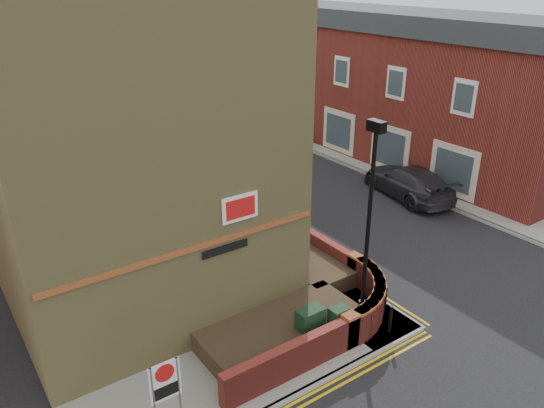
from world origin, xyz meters
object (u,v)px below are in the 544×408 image
Objects in this scene: zone_sign at (166,388)px; silver_car_near at (232,185)px; lamppost at (368,228)px; utility_cabinet_large at (310,327)px.

silver_car_near is at bearing 53.27° from zone_sign.
lamppost reaches higher than utility_cabinet_large.
silver_car_near is at bearing 79.53° from lamppost.
utility_cabinet_large reaches higher than silver_car_near.
silver_car_near is at bearing 70.01° from utility_cabinet_large.
utility_cabinet_large is 11.41m from silver_car_near.
utility_cabinet_large is at bearing 9.69° from zone_sign.
lamppost reaches higher than zone_sign.
zone_sign reaches higher than silver_car_near.
silver_car_near is (8.60, 11.52, -1.01)m from zone_sign.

